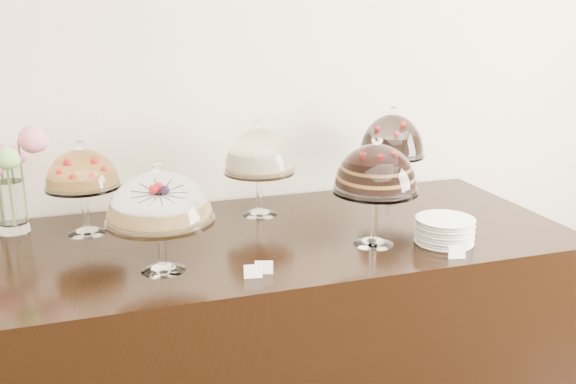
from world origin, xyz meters
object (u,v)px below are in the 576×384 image
object	(u,v)px
cake_stand_choco_layer	(376,172)
cake_stand_sugar_sponge	(160,202)
cake_stand_dark_choco	(392,139)
cake_stand_fruit_tart	(82,173)
display_counter	(284,336)
cake_stand_cheesecake	(259,155)
plate_stack	(445,231)
flower_vase	(9,173)

from	to	relation	value
cake_stand_choco_layer	cake_stand_sugar_sponge	bearing A→B (deg)	-179.76
cake_stand_dark_choco	cake_stand_fruit_tart	bearing A→B (deg)	-178.29
cake_stand_choco_layer	display_counter	bearing A→B (deg)	142.07
cake_stand_fruit_tart	cake_stand_sugar_sponge	bearing A→B (deg)	-63.19
cake_stand_sugar_sponge	cake_stand_cheesecake	world-z (taller)	cake_stand_cheesecake
cake_stand_cheesecake	plate_stack	distance (m)	0.81
plate_stack	flower_vase	bearing A→B (deg)	157.33
display_counter	flower_vase	size ratio (longest dim) A/B	5.32
cake_stand_sugar_sponge	cake_stand_dark_choco	xyz separation A→B (m)	(1.09, 0.50, 0.04)
cake_stand_choco_layer	flower_vase	world-z (taller)	flower_vase
display_counter	plate_stack	bearing A→B (deg)	-28.41
flower_vase	cake_stand_cheesecake	bearing A→B (deg)	-5.72
cake_stand_cheesecake	cake_stand_dark_choco	xyz separation A→B (m)	(0.62, 0.03, 0.02)
cake_stand_fruit_tart	flower_vase	bearing A→B (deg)	157.76
cake_stand_cheesecake	cake_stand_fruit_tart	bearing A→B (deg)	-179.09
cake_stand_fruit_tart	plate_stack	world-z (taller)	cake_stand_fruit_tart
display_counter	cake_stand_fruit_tart	bearing A→B (deg)	161.72
cake_stand_cheesecake	flower_vase	xyz separation A→B (m)	(-0.96, 0.10, -0.03)
cake_stand_sugar_sponge	cake_stand_choco_layer	world-z (taller)	cake_stand_choco_layer
display_counter	cake_stand_cheesecake	xyz separation A→B (m)	(-0.03, 0.25, 0.71)
cake_stand_fruit_tart	flower_vase	size ratio (longest dim) A/B	0.89
cake_stand_sugar_sponge	flower_vase	bearing A→B (deg)	131.14
display_counter	cake_stand_dark_choco	distance (m)	0.98
plate_stack	cake_stand_choco_layer	bearing A→B (deg)	164.29
flower_vase	plate_stack	distance (m)	1.66
cake_stand_sugar_sponge	cake_stand_dark_choco	world-z (taller)	cake_stand_dark_choco
cake_stand_dark_choco	plate_stack	bearing A→B (deg)	-96.26
cake_stand_choco_layer	cake_stand_cheesecake	xyz separation A→B (m)	(-0.30, 0.47, -0.02)
cake_stand_fruit_tart	cake_stand_choco_layer	bearing A→B (deg)	-24.44
cake_stand_cheesecake	cake_stand_sugar_sponge	bearing A→B (deg)	-134.81
cake_stand_sugar_sponge	flower_vase	world-z (taller)	flower_vase
cake_stand_fruit_tart	plate_stack	size ratio (longest dim) A/B	1.73
cake_stand_choco_layer	flower_vase	bearing A→B (deg)	156.01
display_counter	cake_stand_cheesecake	bearing A→B (deg)	96.01
cake_stand_dark_choco	flower_vase	bearing A→B (deg)	177.54
cake_stand_fruit_tart	cake_stand_dark_choco	bearing A→B (deg)	1.71
cake_stand_sugar_sponge	cake_stand_cheesecake	xyz separation A→B (m)	(0.47, 0.47, 0.02)
cake_stand_cheesecake	flower_vase	world-z (taller)	flower_vase
cake_stand_dark_choco	flower_vase	xyz separation A→B (m)	(-1.59, 0.07, -0.04)
display_counter	cake_stand_dark_choco	size ratio (longest dim) A/B	5.17
display_counter	cake_stand_sugar_sponge	world-z (taller)	cake_stand_sugar_sponge
display_counter	cake_stand_sugar_sponge	bearing A→B (deg)	-156.03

